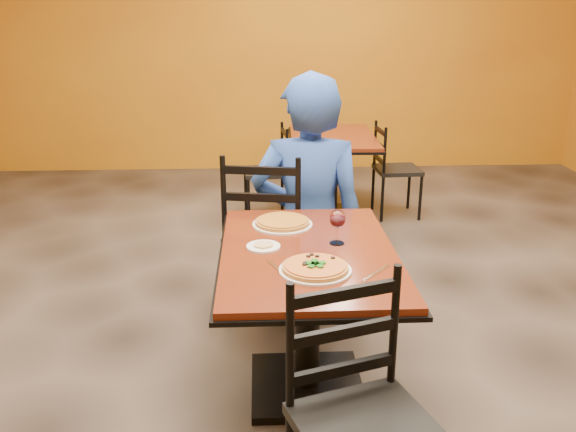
{
  "coord_description": "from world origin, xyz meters",
  "views": [
    {
      "loc": [
        -0.22,
        -3.09,
        1.8
      ],
      "look_at": [
        -0.08,
        -0.3,
        0.85
      ],
      "focal_mm": 37.78,
      "sensor_mm": 36.0,
      "label": 1
    }
  ],
  "objects": [
    {
      "name": "fork",
      "position": [
        -0.15,
        -0.7,
        0.75
      ],
      "size": [
        0.09,
        0.18,
        0.0
      ],
      "primitive_type": "cube",
      "rotation": [
        0.0,
        0.0,
        0.42
      ],
      "color": "silver",
      "rests_on": "table_main"
    },
    {
      "name": "plate_far",
      "position": [
        -0.11,
        -0.15,
        0.76
      ],
      "size": [
        0.31,
        0.31,
        0.01
      ],
      "primitive_type": "cylinder",
      "color": "white",
      "rests_on": "table_main"
    },
    {
      "name": "wall_back",
      "position": [
        0.0,
        4.0,
        1.5
      ],
      "size": [
        7.0,
        0.01,
        3.0
      ],
      "primitive_type": "cube",
      "color": "#B37813",
      "rests_on": "ground"
    },
    {
      "name": "pizza_main",
      "position": [
        0.01,
        -0.74,
        0.77
      ],
      "size": [
        0.28,
        0.28,
        0.02
      ],
      "primitive_type": "cylinder",
      "color": "maroon",
      "rests_on": "plate_main"
    },
    {
      "name": "plate_main",
      "position": [
        0.01,
        -0.74,
        0.76
      ],
      "size": [
        0.31,
        0.31,
        0.01
      ],
      "primitive_type": "cylinder",
      "color": "white",
      "rests_on": "table_main"
    },
    {
      "name": "wine_glass",
      "position": [
        0.14,
        -0.42,
        0.84
      ],
      "size": [
        0.08,
        0.08,
        0.18
      ],
      "primitive_type": null,
      "color": "white",
      "rests_on": "table_main"
    },
    {
      "name": "diner",
      "position": [
        0.08,
        0.4,
        0.74
      ],
      "size": [
        0.75,
        0.54,
        1.48
      ],
      "primitive_type": "imported",
      "rotation": [
        0.0,
        0.0,
        3.03
      ],
      "color": "navy",
      "rests_on": "floor"
    },
    {
      "name": "pizza_far",
      "position": [
        -0.11,
        -0.15,
        0.77
      ],
      "size": [
        0.28,
        0.28,
        0.02
      ],
      "primitive_type": "cylinder",
      "color": "#B47F22",
      "rests_on": "plate_far"
    },
    {
      "name": "dip",
      "position": [
        -0.21,
        -0.46,
        0.76
      ],
      "size": [
        0.09,
        0.09,
        0.01
      ],
      "primitive_type": "cylinder",
      "color": "tan",
      "rests_on": "side_plate"
    },
    {
      "name": "chair_second_left",
      "position": [
        -0.16,
        2.18,
        0.42
      ],
      "size": [
        0.41,
        0.41,
        0.84
      ],
      "primitive_type": null,
      "rotation": [
        0.0,
        0.0,
        -1.48
      ],
      "color": "black",
      "rests_on": "floor"
    },
    {
      "name": "table_second",
      "position": [
        0.44,
        2.18,
        0.55
      ],
      "size": [
        0.8,
        1.16,
        0.75
      ],
      "rotation": [
        0.0,
        0.0,
        -0.03
      ],
      "color": "maroon",
      "rests_on": "floor"
    },
    {
      "name": "side_plate",
      "position": [
        -0.21,
        -0.46,
        0.76
      ],
      "size": [
        0.16,
        0.16,
        0.01
      ],
      "primitive_type": "cylinder",
      "color": "white",
      "rests_on": "table_main"
    },
    {
      "name": "chair_main_far",
      "position": [
        -0.18,
        0.38,
        0.52
      ],
      "size": [
        0.54,
        0.54,
        1.04
      ],
      "primitive_type": null,
      "rotation": [
        0.0,
        0.0,
        2.96
      ],
      "color": "black",
      "rests_on": "floor"
    },
    {
      "name": "knife",
      "position": [
        0.26,
        -0.77,
        0.75
      ],
      "size": [
        0.15,
        0.17,
        0.0
      ],
      "primitive_type": "cube",
      "rotation": [
        0.0,
        0.0,
        -0.72
      ],
      "color": "silver",
      "rests_on": "table_main"
    },
    {
      "name": "floor",
      "position": [
        0.0,
        0.0,
        0.0
      ],
      "size": [
        7.0,
        8.0,
        0.01
      ],
      "primitive_type": "cube",
      "color": "black",
      "rests_on": "ground"
    },
    {
      "name": "chair_second_right",
      "position": [
        1.03,
        2.18,
        0.43
      ],
      "size": [
        0.41,
        0.41,
        0.85
      ],
      "primitive_type": null,
      "rotation": [
        0.0,
        0.0,
        1.63
      ],
      "color": "black",
      "rests_on": "floor"
    },
    {
      "name": "table_main",
      "position": [
        0.0,
        -0.5,
        0.56
      ],
      "size": [
        0.83,
        1.23,
        0.75
      ],
      "color": "maroon",
      "rests_on": "floor"
    }
  ]
}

